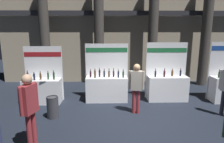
# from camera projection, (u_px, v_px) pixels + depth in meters

# --- Properties ---
(ground_plane) EXTENTS (26.33, 26.33, 0.00)m
(ground_plane) POSITION_uv_depth(u_px,v_px,m) (137.00, 122.00, 6.29)
(ground_plane) COLOR black
(hall_colonnade) EXTENTS (13.17, 1.19, 6.64)m
(hall_colonnade) POSITION_uv_depth(u_px,v_px,m) (125.00, 21.00, 10.37)
(hall_colonnade) COLOR tan
(hall_colonnade) RESTS_ON ground_plane
(exhibitor_booth_0) EXTENTS (1.49, 0.71, 2.20)m
(exhibitor_booth_0) POSITION_uv_depth(u_px,v_px,m) (43.00, 89.00, 7.83)
(exhibitor_booth_0) COLOR white
(exhibitor_booth_0) RESTS_ON ground_plane
(exhibitor_booth_1) EXTENTS (1.73, 0.66, 2.29)m
(exhibitor_booth_1) POSITION_uv_depth(u_px,v_px,m) (107.00, 86.00, 8.06)
(exhibitor_booth_1) COLOR white
(exhibitor_booth_1) RESTS_ON ground_plane
(exhibitor_booth_2) EXTENTS (1.66, 0.66, 2.33)m
(exhibitor_booth_2) POSITION_uv_depth(u_px,v_px,m) (167.00, 86.00, 8.14)
(exhibitor_booth_2) COLOR white
(exhibitor_booth_2) RESTS_ON ground_plane
(trash_bin) EXTENTS (0.38, 0.38, 0.72)m
(trash_bin) POSITION_uv_depth(u_px,v_px,m) (53.00, 107.00, 6.52)
(trash_bin) COLOR #38383D
(trash_bin) RESTS_ON ground_plane
(visitor_2) EXTENTS (0.33, 0.58, 1.85)m
(visitor_2) POSITION_uv_depth(u_px,v_px,m) (29.00, 104.00, 4.76)
(visitor_2) COLOR maroon
(visitor_2) RESTS_ON ground_plane
(visitor_3) EXTENTS (0.53, 0.27, 1.74)m
(visitor_3) POSITION_uv_depth(u_px,v_px,m) (136.00, 85.00, 6.74)
(visitor_3) COLOR maroon
(visitor_3) RESTS_ON ground_plane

